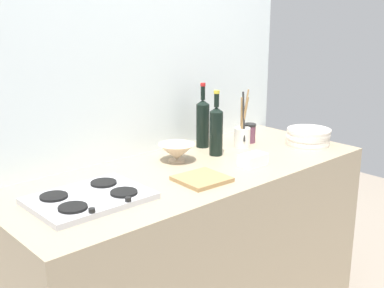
{
  "coord_description": "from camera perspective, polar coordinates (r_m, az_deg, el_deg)",
  "views": [
    {
      "loc": [
        -1.46,
        -1.61,
        1.63
      ],
      "look_at": [
        0.0,
        0.0,
        1.02
      ],
      "focal_mm": 46.34,
      "sensor_mm": 36.0,
      "label": 1
    }
  ],
  "objects": [
    {
      "name": "counter_block",
      "position": [
        2.47,
        0.0,
        -12.84
      ],
      "size": [
        1.8,
        0.7,
        0.9
      ],
      "primitive_type": "cube",
      "color": "tan",
      "rests_on": "ground"
    },
    {
      "name": "backsplash_panel",
      "position": [
        2.5,
        -5.87,
        5.69
      ],
      "size": [
        1.9,
        0.06,
        2.4
      ],
      "primitive_type": "cube",
      "color": "silver",
      "rests_on": "ground"
    },
    {
      "name": "stovetop_hob",
      "position": [
        1.96,
        -11.72,
        -6.1
      ],
      "size": [
        0.44,
        0.32,
        0.04
      ],
      "color": "#B2B2B7",
      "rests_on": "counter_block"
    },
    {
      "name": "plate_stack",
      "position": [
        2.74,
        13.21,
        0.78
      ],
      "size": [
        0.24,
        0.24,
        0.09
      ],
      "color": "silver",
      "rests_on": "counter_block"
    },
    {
      "name": "wine_bottle_leftmost",
      "position": [
        2.47,
        2.8,
        1.65
      ],
      "size": [
        0.07,
        0.07,
        0.33
      ],
      "color": "black",
      "rests_on": "counter_block"
    },
    {
      "name": "wine_bottle_mid_left",
      "position": [
        2.61,
        1.24,
        2.51
      ],
      "size": [
        0.07,
        0.07,
        0.34
      ],
      "color": "black",
      "rests_on": "counter_block"
    },
    {
      "name": "mixing_bowl",
      "position": [
        2.39,
        -1.77,
        -0.93
      ],
      "size": [
        0.18,
        0.18,
        0.09
      ],
      "color": "beige",
      "rests_on": "counter_block"
    },
    {
      "name": "butter_dish",
      "position": [
        2.35,
        7.01,
        -1.82
      ],
      "size": [
        0.13,
        0.08,
        0.06
      ],
      "primitive_type": "cube",
      "rotation": [
        0.0,
        0.0,
        -0.04
      ],
      "color": "white",
      "rests_on": "counter_block"
    },
    {
      "name": "utensil_crock",
      "position": [
        2.64,
        5.82,
        1.08
      ],
      "size": [
        0.09,
        0.08,
        0.31
      ],
      "color": "silver",
      "rests_on": "counter_block"
    },
    {
      "name": "condiment_jar_front",
      "position": [
        2.74,
        6.64,
        1.27
      ],
      "size": [
        0.07,
        0.07,
        0.11
      ],
      "color": "#66384C",
      "rests_on": "counter_block"
    },
    {
      "name": "cutting_board",
      "position": [
        2.13,
        1.14,
        -4.05
      ],
      "size": [
        0.21,
        0.21,
        0.02
      ],
      "primitive_type": "cube",
      "rotation": [
        0.0,
        0.0,
        -0.05
      ],
      "color": "#9E7A4C",
      "rests_on": "counter_block"
    }
  ]
}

